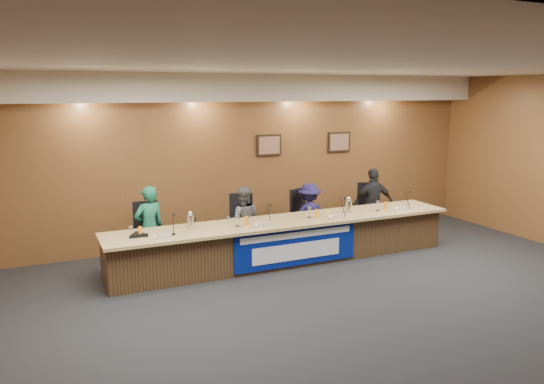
{
  "coord_description": "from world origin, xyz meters",
  "views": [
    {
      "loc": [
        -3.87,
        -5.44,
        2.88
      ],
      "look_at": [
        -0.18,
        2.56,
        1.21
      ],
      "focal_mm": 35.0,
      "sensor_mm": 36.0,
      "label": 1
    }
  ],
  "objects_px": {
    "panelist_a": "(149,228)",
    "panelist_d": "(373,204)",
    "panelist_b": "(243,221)",
    "banner": "(297,247)",
    "carafe_left": "(190,222)",
    "office_chair_b": "(241,228)",
    "carafe_right": "(348,207)",
    "dais_body": "(286,242)",
    "panelist_c": "(309,215)",
    "office_chair_d": "(370,214)",
    "office_chair_c": "(307,221)",
    "speakerphone": "(138,235)",
    "office_chair_a": "(149,239)"
  },
  "relations": [
    {
      "from": "banner",
      "to": "panelist_c",
      "type": "height_order",
      "value": "panelist_c"
    },
    {
      "from": "office_chair_b",
      "to": "panelist_d",
      "type": "bearing_deg",
      "value": 21.7
    },
    {
      "from": "banner",
      "to": "panelist_d",
      "type": "height_order",
      "value": "panelist_d"
    },
    {
      "from": "banner",
      "to": "office_chair_a",
      "type": "bearing_deg",
      "value": 152.54
    },
    {
      "from": "office_chair_a",
      "to": "carafe_right",
      "type": "relative_size",
      "value": 2.09
    },
    {
      "from": "panelist_c",
      "to": "office_chair_d",
      "type": "bearing_deg",
      "value": -168.75
    },
    {
      "from": "dais_body",
      "to": "office_chair_c",
      "type": "height_order",
      "value": "dais_body"
    },
    {
      "from": "banner",
      "to": "speakerphone",
      "type": "xyz_separation_m",
      "value": [
        -2.49,
        0.36,
        0.4
      ]
    },
    {
      "from": "office_chair_d",
      "to": "panelist_b",
      "type": "bearing_deg",
      "value": -157.6
    },
    {
      "from": "panelist_a",
      "to": "panelist_d",
      "type": "height_order",
      "value": "panelist_d"
    },
    {
      "from": "panelist_b",
      "to": "speakerphone",
      "type": "distance_m",
      "value": 2.07
    },
    {
      "from": "banner",
      "to": "carafe_left",
      "type": "bearing_deg",
      "value": 166.06
    },
    {
      "from": "speakerphone",
      "to": "office_chair_a",
      "type": "bearing_deg",
      "value": 68.33
    },
    {
      "from": "dais_body",
      "to": "panelist_b",
      "type": "relative_size",
      "value": 4.77
    },
    {
      "from": "office_chair_d",
      "to": "dais_body",
      "type": "bearing_deg",
      "value": -141.85
    },
    {
      "from": "panelist_d",
      "to": "carafe_right",
      "type": "bearing_deg",
      "value": 43.56
    },
    {
      "from": "office_chair_a",
      "to": "speakerphone",
      "type": "bearing_deg",
      "value": -108.03
    },
    {
      "from": "banner",
      "to": "office_chair_c",
      "type": "xyz_separation_m",
      "value": [
        0.8,
        1.13,
        0.1
      ]
    },
    {
      "from": "panelist_a",
      "to": "speakerphone",
      "type": "xyz_separation_m",
      "value": [
        -0.31,
        -0.68,
        0.08
      ]
    },
    {
      "from": "dais_body",
      "to": "office_chair_b",
      "type": "bearing_deg",
      "value": 126.95
    },
    {
      "from": "office_chair_d",
      "to": "panelist_c",
      "type": "bearing_deg",
      "value": -155.69
    },
    {
      "from": "office_chair_a",
      "to": "office_chair_d",
      "type": "xyz_separation_m",
      "value": [
        4.41,
        0.0,
        0.0
      ]
    },
    {
      "from": "carafe_right",
      "to": "panelist_c",
      "type": "bearing_deg",
      "value": 123.24
    },
    {
      "from": "panelist_b",
      "to": "office_chair_b",
      "type": "xyz_separation_m",
      "value": [
        0.0,
        0.1,
        -0.15
      ]
    },
    {
      "from": "panelist_d",
      "to": "panelist_b",
      "type": "bearing_deg",
      "value": 10.53
    },
    {
      "from": "panelist_a",
      "to": "panelist_b",
      "type": "relative_size",
      "value": 1.1
    },
    {
      "from": "office_chair_a",
      "to": "office_chair_c",
      "type": "relative_size",
      "value": 1.0
    },
    {
      "from": "panelist_c",
      "to": "panelist_d",
      "type": "height_order",
      "value": "panelist_d"
    },
    {
      "from": "panelist_a",
      "to": "carafe_left",
      "type": "height_order",
      "value": "panelist_a"
    },
    {
      "from": "banner",
      "to": "office_chair_d",
      "type": "bearing_deg",
      "value": 26.89
    },
    {
      "from": "panelist_d",
      "to": "carafe_right",
      "type": "distance_m",
      "value": 1.21
    },
    {
      "from": "panelist_a",
      "to": "office_chair_d",
      "type": "distance_m",
      "value": 4.42
    },
    {
      "from": "panelist_b",
      "to": "panelist_d",
      "type": "bearing_deg",
      "value": -162.28
    },
    {
      "from": "office_chair_c",
      "to": "speakerphone",
      "type": "bearing_deg",
      "value": 169.56
    },
    {
      "from": "office_chair_a",
      "to": "carafe_right",
      "type": "xyz_separation_m",
      "value": [
        3.4,
        -0.76,
        0.38
      ]
    },
    {
      "from": "banner",
      "to": "panelist_a",
      "type": "xyz_separation_m",
      "value": [
        -2.18,
        1.03,
        0.31
      ]
    },
    {
      "from": "panelist_d",
      "to": "office_chair_d",
      "type": "distance_m",
      "value": 0.24
    },
    {
      "from": "banner",
      "to": "office_chair_d",
      "type": "xyz_separation_m",
      "value": [
        2.23,
        1.13,
        0.1
      ]
    },
    {
      "from": "panelist_d",
      "to": "speakerphone",
      "type": "xyz_separation_m",
      "value": [
        -4.72,
        -0.68,
        0.07
      ]
    },
    {
      "from": "dais_body",
      "to": "office_chair_b",
      "type": "relative_size",
      "value": 12.5
    },
    {
      "from": "panelist_c",
      "to": "carafe_left",
      "type": "distance_m",
      "value": 2.55
    },
    {
      "from": "panelist_c",
      "to": "panelist_d",
      "type": "xyz_separation_m",
      "value": [
        1.44,
        0.0,
        0.1
      ]
    },
    {
      "from": "panelist_a",
      "to": "office_chair_d",
      "type": "height_order",
      "value": "panelist_a"
    },
    {
      "from": "office_chair_d",
      "to": "office_chair_c",
      "type": "bearing_deg",
      "value": -159.66
    },
    {
      "from": "panelist_a",
      "to": "panelist_c",
      "type": "relative_size",
      "value": 1.14
    },
    {
      "from": "panelist_c",
      "to": "office_chair_c",
      "type": "distance_m",
      "value": 0.16
    },
    {
      "from": "panelist_b",
      "to": "office_chair_d",
      "type": "height_order",
      "value": "panelist_b"
    },
    {
      "from": "dais_body",
      "to": "carafe_right",
      "type": "bearing_deg",
      "value": -1.78
    },
    {
      "from": "office_chair_b",
      "to": "panelist_a",
      "type": "bearing_deg",
      "value": -152.74
    },
    {
      "from": "panelist_a",
      "to": "carafe_right",
      "type": "xyz_separation_m",
      "value": [
        3.4,
        -0.66,
        0.17
      ]
    }
  ]
}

